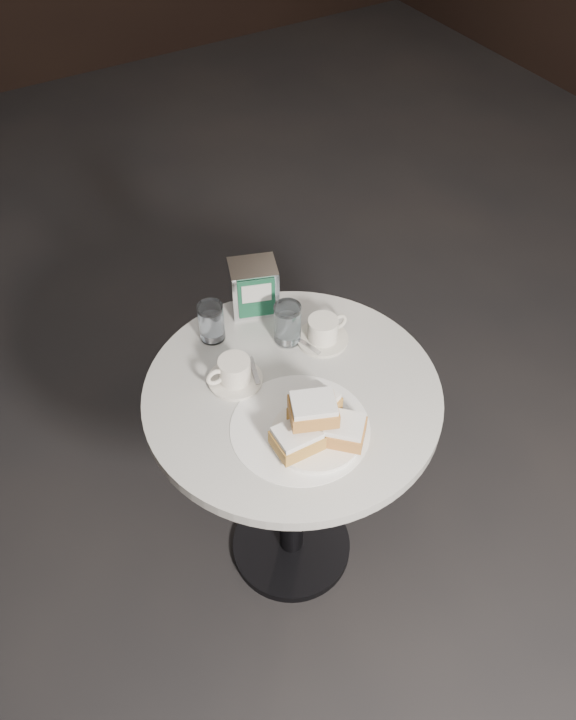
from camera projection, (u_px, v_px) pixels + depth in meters
The scene contains 9 objects.
ground at pixel (291, 547), 2.18m from camera, with size 7.00×7.00×0.00m, color black.
cafe_table at pixel (292, 441), 1.78m from camera, with size 0.70×0.70×0.74m.
sugar_spill at pixel (300, 427), 1.56m from camera, with size 0.31×0.31×0.00m, color white.
beignet_plate at pixel (317, 425), 1.50m from camera, with size 0.25×0.25×0.13m.
coffee_cup_left at pixel (234, 373), 1.63m from camera, with size 0.14×0.13×0.07m.
coffee_cup_right at pixel (323, 331), 1.73m from camera, with size 0.14×0.13×0.07m.
water_glass_left at pixel (211, 322), 1.72m from camera, with size 0.08×0.08×0.10m.
water_glass_right at pixel (288, 324), 1.71m from camera, with size 0.08×0.08×0.11m.
napkin_dispenser at pixel (254, 287), 1.78m from camera, with size 0.14×0.13×0.14m.
Camera 1 is at (-0.55, -0.92, 1.98)m, focal length 35.00 mm.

